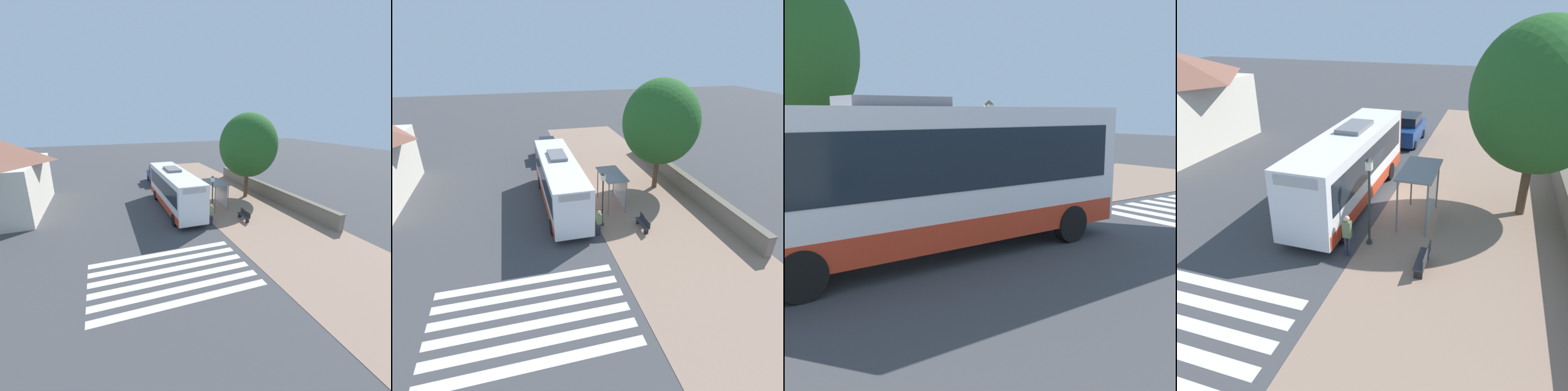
{
  "view_description": "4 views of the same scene",
  "coord_description": "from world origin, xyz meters",
  "views": [
    {
      "loc": [
        8.14,
        23.35,
        8.63
      ],
      "look_at": [
        0.7,
        2.94,
        1.87
      ],
      "focal_mm": 24.0,
      "sensor_mm": 36.0,
      "label": 1
    },
    {
      "loc": [
        4.93,
        21.13,
        11.08
      ],
      "look_at": [
        0.06,
        1.79,
        1.1
      ],
      "focal_mm": 28.0,
      "sensor_mm": 36.0,
      "label": 2
    },
    {
      "loc": [
        11.97,
        -5.21,
        3.49
      ],
      "look_at": [
        -0.29,
        3.91,
        0.86
      ],
      "focal_mm": 45.0,
      "sensor_mm": 36.0,
      "label": 3
    },
    {
      "loc": [
        -4.68,
        17.24,
        8.77
      ],
      "look_at": [
        -0.38,
        4.04,
        2.16
      ],
      "focal_mm": 35.0,
      "sensor_mm": 36.0,
      "label": 4
    }
  ],
  "objects": [
    {
      "name": "ground_plane",
      "position": [
        0.0,
        0.0,
        0.0
      ],
      "size": [
        120.0,
        120.0,
        0.0
      ],
      "primitive_type": "plane",
      "color": "#424244",
      "rests_on": "ground"
    },
    {
      "name": "sidewalk_plaza",
      "position": [
        -4.5,
        0.0,
        0.01
      ],
      "size": [
        9.0,
        44.0,
        0.02
      ],
      "color": "#937560",
      "rests_on": "ground"
    },
    {
      "name": "bus_shelter",
      "position": [
        -1.96,
        1.58,
        2.11
      ],
      "size": [
        1.6,
        3.15,
        2.57
      ],
      "color": "slate",
      "rests_on": "ground"
    },
    {
      "name": "bus",
      "position": [
        1.92,
        0.63,
        1.97
      ],
      "size": [
        2.59,
        10.87,
        3.82
      ],
      "color": "white",
      "rests_on": "ground"
    },
    {
      "name": "street_lamp_near",
      "position": [
        -0.32,
        4.28,
        2.29
      ],
      "size": [
        0.28,
        0.28,
        3.84
      ],
      "color": "#2D332D",
      "rests_on": "ground"
    },
    {
      "name": "stone_wall",
      "position": [
        -8.55,
        0.0,
        0.7
      ],
      "size": [
        0.6,
        20.0,
        1.39
      ],
      "color": "slate",
      "rests_on": "ground"
    },
    {
      "name": "bench",
      "position": [
        -2.82,
        5.36,
        0.47
      ],
      "size": [
        0.4,
        1.56,
        0.88
      ],
      "color": "#333338",
      "rests_on": "ground"
    },
    {
      "name": "crosswalk_stripes",
      "position": [
        5.0,
        10.93,
        0.0
      ],
      "size": [
        9.0,
        5.25,
        0.01
      ],
      "color": "silver",
      "rests_on": "ground"
    },
    {
      "name": "parked_car_behind_bus",
      "position": [
        1.42,
        -10.09,
        1.0
      ],
      "size": [
        1.92,
        4.67,
        2.07
      ],
      "color": "navy",
      "rests_on": "ground"
    },
    {
      "name": "pedestrian",
      "position": [
        0.23,
        5.37,
        1.07
      ],
      "size": [
        0.34,
        0.24,
        1.8
      ],
      "color": "#2D3347",
      "rests_on": "ground"
    },
    {
      "name": "shade_tree",
      "position": [
        -6.41,
        -0.55,
        5.55
      ],
      "size": [
        6.0,
        6.0,
        8.86
      ],
      "color": "brown",
      "rests_on": "ground"
    }
  ]
}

